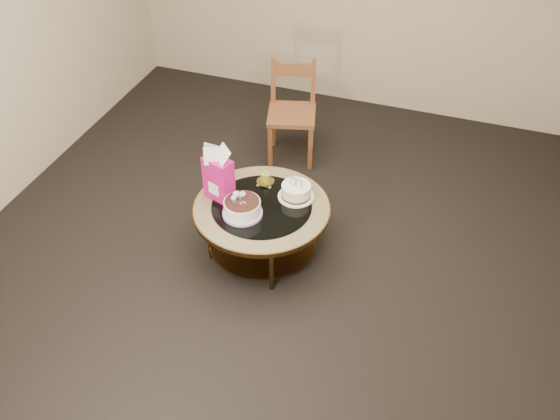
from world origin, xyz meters
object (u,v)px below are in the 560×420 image
(cream_cake, at_px, (296,191))
(dining_chair, at_px, (292,111))
(coffee_table, at_px, (262,214))
(gift_bag, at_px, (218,173))
(decorated_cake, at_px, (242,208))

(cream_cake, height_order, dining_chair, dining_chair)
(coffee_table, relative_size, dining_chair, 1.12)
(coffee_table, xyz_separation_m, gift_bag, (-0.33, -0.01, 0.30))
(gift_bag, bearing_deg, decorated_cake, -8.90)
(coffee_table, bearing_deg, dining_chair, 98.96)
(dining_chair, bearing_deg, gift_bag, -110.20)
(cream_cake, relative_size, gift_bag, 0.62)
(decorated_cake, relative_size, gift_bag, 0.66)
(dining_chair, bearing_deg, cream_cake, -85.21)
(decorated_cake, distance_m, dining_chair, 1.47)
(decorated_cake, distance_m, cream_cake, 0.44)
(decorated_cake, bearing_deg, dining_chair, 94.43)
(coffee_table, distance_m, cream_cake, 0.30)
(cream_cake, relative_size, dining_chair, 0.30)
(coffee_table, xyz_separation_m, dining_chair, (-0.21, 1.33, 0.08))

